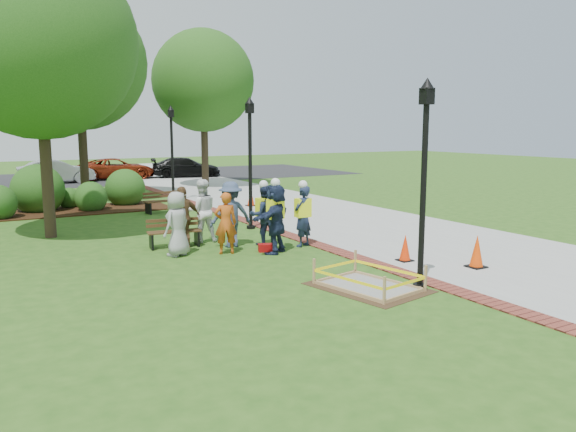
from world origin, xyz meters
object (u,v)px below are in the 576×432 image
wet_concrete_pad (368,277)px  hivis_worker_a (275,216)px  bench_near (174,238)px  lamp_near (424,169)px  hivis_worker_b (303,214)px  hivis_worker_c (264,213)px  cone_front (477,252)px

wet_concrete_pad → hivis_worker_a: size_ratio=1.30×
bench_near → lamp_near: bearing=-64.1°
bench_near → hivis_worker_b: size_ratio=0.81×
bench_near → hivis_worker_c: size_ratio=0.82×
wet_concrete_pad → bench_near: bench_near is taller
wet_concrete_pad → cone_front: 3.24m
wet_concrete_pad → hivis_worker_c: 4.99m
cone_front → hivis_worker_a: size_ratio=0.40×
hivis_worker_a → lamp_near: bearing=-77.1°
wet_concrete_pad → hivis_worker_b: 4.36m
cone_front → hivis_worker_c: 5.83m
wet_concrete_pad → hivis_worker_c: hivis_worker_c is taller
hivis_worker_b → wet_concrete_pad: bearing=-102.6°
bench_near → cone_front: bearing=-46.7°
cone_front → hivis_worker_c: size_ratio=0.43×
hivis_worker_c → bench_near: bearing=158.6°
wet_concrete_pad → cone_front: (3.24, 0.06, 0.15)m
wet_concrete_pad → bench_near: (-2.22, 5.85, 0.02)m
bench_near → lamp_near: (3.12, -6.42, 2.23)m
wet_concrete_pad → lamp_near: lamp_near is taller
cone_front → lamp_near: bearing=-165.1°
cone_front → lamp_near: lamp_near is taller
lamp_near → hivis_worker_a: size_ratio=2.14×
wet_concrete_pad → cone_front: size_ratio=3.25×
wet_concrete_pad → cone_front: cone_front is taller
hivis_worker_c → hivis_worker_a: bearing=-101.1°
cone_front → hivis_worker_b: hivis_worker_b is taller
cone_front → wet_concrete_pad: bearing=-179.0°
lamp_near → hivis_worker_c: size_ratio=2.32×
wet_concrete_pad → bench_near: bearing=110.8°
wet_concrete_pad → hivis_worker_a: (-0.11, 3.84, 0.75)m
bench_near → hivis_worker_c: bearing=-21.4°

